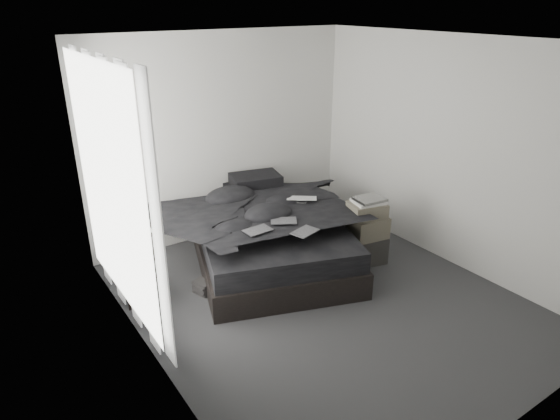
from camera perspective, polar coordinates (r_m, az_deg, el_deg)
floor at (r=5.36m, az=4.89°, el=-10.19°), size 3.60×4.20×0.01m
ceiling at (r=4.50m, az=6.06°, el=18.70°), size 3.60×4.20×0.01m
wall_back at (r=6.46m, az=-6.57°, el=8.25°), size 3.60×0.01×2.60m
wall_front at (r=3.58m, az=27.36°, el=-6.93°), size 3.60×0.01×2.60m
wall_left at (r=3.96m, az=-15.20°, el=-2.15°), size 0.01×4.20×2.60m
wall_right at (r=6.04m, az=18.83°, el=6.12°), size 0.01×4.20×2.60m
window_left at (r=4.75m, az=-18.77°, el=2.32°), size 0.02×2.00×2.30m
curtain_left at (r=4.79m, az=-18.10°, el=1.67°), size 0.06×2.12×2.48m
bed at (r=6.00m, az=-1.19°, el=-4.60°), size 2.31×2.64×0.30m
mattress at (r=5.88m, az=-1.21°, el=-2.29°), size 2.22×2.55×0.24m
duvet at (r=5.73m, az=-1.10°, el=-0.28°), size 2.16×2.32×0.26m
pillow_lower at (r=6.56m, az=-3.47°, el=2.28°), size 0.78×0.64×0.15m
pillow_upper at (r=6.51m, az=-2.82°, el=3.47°), size 0.70×0.56×0.14m
laptop at (r=5.87m, az=2.50°, el=1.80°), size 0.42×0.39×0.03m
comic_a at (r=5.14m, az=-2.57°, el=-1.51°), size 0.29×0.20×0.01m
comic_b at (r=5.35m, az=0.42°, el=-0.39°), size 0.33×0.30×0.01m
comic_c at (r=5.11m, az=2.88°, el=-1.54°), size 0.32×0.25×0.01m
side_stand at (r=5.37m, az=-15.84°, el=-6.20°), size 0.48×0.48×0.78m
papers at (r=5.18m, az=-16.16°, el=-2.41°), size 0.31×0.23×0.02m
floor_books at (r=5.49m, az=-8.80°, el=-8.69°), size 0.19×0.23×0.14m
box_lower at (r=6.08m, az=9.67°, el=-4.37°), size 0.51×0.44×0.33m
box_mid at (r=5.95m, az=9.99°, el=-1.90°), size 0.47×0.39×0.25m
box_upper at (r=5.86m, az=9.92°, el=0.00°), size 0.47×0.42×0.18m
art_book_white at (r=5.83m, az=10.07°, el=0.96°), size 0.39×0.34×0.03m
art_book_snake at (r=5.82m, az=10.22°, el=1.24°), size 0.36×0.30×0.03m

